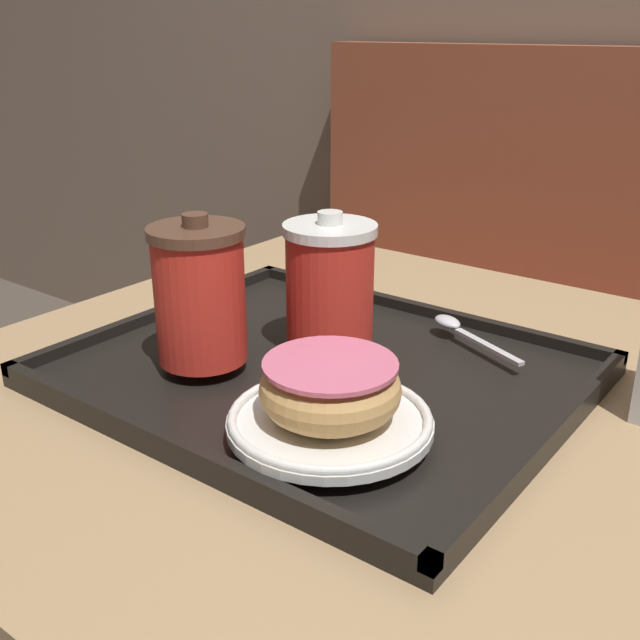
# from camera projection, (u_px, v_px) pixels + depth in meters

# --- Properties ---
(booth_bench) EXTENTS (1.50, 0.44, 1.00)m
(booth_bench) POSITION_uv_depth(u_px,v_px,m) (589.00, 401.00, 1.54)
(booth_bench) COLOR brown
(booth_bench) RESTS_ON ground_plane
(cafe_table) EXTENTS (0.80, 0.81, 0.71)m
(cafe_table) POSITION_uv_depth(u_px,v_px,m) (352.00, 525.00, 0.82)
(cafe_table) COLOR tan
(cafe_table) RESTS_ON ground_plane
(serving_tray) EXTENTS (0.48, 0.40, 0.02)m
(serving_tray) POSITION_uv_depth(u_px,v_px,m) (320.00, 373.00, 0.74)
(serving_tray) COLOR black
(serving_tray) RESTS_ON cafe_table
(coffee_cup_front) EXTENTS (0.09, 0.09, 0.14)m
(coffee_cup_front) POSITION_uv_depth(u_px,v_px,m) (200.00, 294.00, 0.71)
(coffee_cup_front) COLOR red
(coffee_cup_front) RESTS_ON serving_tray
(coffee_cup_rear) EXTENTS (0.09, 0.09, 0.14)m
(coffee_cup_rear) POSITION_uv_depth(u_px,v_px,m) (330.00, 284.00, 0.75)
(coffee_cup_rear) COLOR red
(coffee_cup_rear) RESTS_ON serving_tray
(plate_with_chocolate_donut) EXTENTS (0.17, 0.17, 0.01)m
(plate_with_chocolate_donut) POSITION_uv_depth(u_px,v_px,m) (330.00, 420.00, 0.61)
(plate_with_chocolate_donut) COLOR white
(plate_with_chocolate_donut) RESTS_ON serving_tray
(donut_chocolate_glazed) EXTENTS (0.11, 0.11, 0.04)m
(donut_chocolate_glazed) POSITION_uv_depth(u_px,v_px,m) (330.00, 387.00, 0.59)
(donut_chocolate_glazed) COLOR tan
(donut_chocolate_glazed) RESTS_ON plate_with_chocolate_donut
(spoon) EXTENTS (0.13, 0.07, 0.01)m
(spoon) POSITION_uv_depth(u_px,v_px,m) (458.00, 328.00, 0.80)
(spoon) COLOR silver
(spoon) RESTS_ON serving_tray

